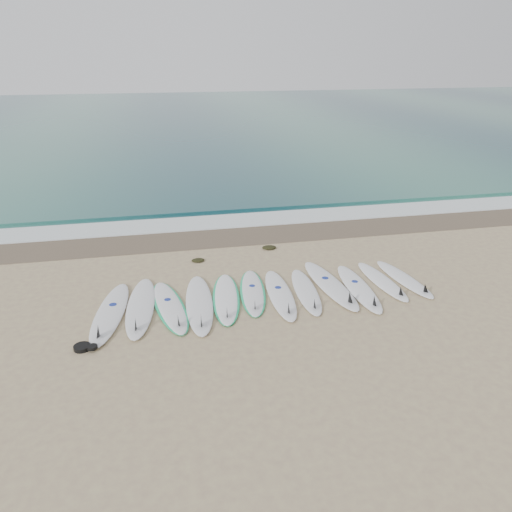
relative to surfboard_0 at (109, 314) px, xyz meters
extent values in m
plane|color=tan|center=(3.53, 0.27, -0.06)|extent=(120.00, 120.00, 0.00)
cube|color=#235C58|center=(3.53, 32.77, -0.05)|extent=(120.00, 55.00, 0.03)
cube|color=brown|center=(3.53, 4.37, -0.06)|extent=(120.00, 1.80, 0.01)
cube|color=silver|center=(3.53, 5.77, -0.04)|extent=(120.00, 1.40, 0.04)
cube|color=#235C58|center=(3.53, 7.27, -0.01)|extent=(120.00, 1.00, 0.10)
ellipsoid|color=silver|center=(0.01, 0.09, -0.01)|extent=(1.02, 2.92, 0.09)
cone|color=black|center=(-0.15, -0.95, 0.15)|extent=(0.29, 0.34, 0.31)
cylinder|color=navy|center=(0.05, 0.36, 0.03)|extent=(0.19, 0.19, 0.01)
ellipsoid|color=silver|center=(0.66, 0.24, -0.01)|extent=(0.84, 2.93, 0.09)
cone|color=black|center=(0.57, -0.81, 0.16)|extent=(0.27, 0.33, 0.31)
ellipsoid|color=white|center=(1.29, 0.12, -0.02)|extent=(0.91, 2.64, 0.08)
ellipsoid|color=#19BE75|center=(1.29, 0.12, -0.02)|extent=(1.00, 2.67, 0.06)
cone|color=black|center=(1.42, -0.82, 0.13)|extent=(0.26, 0.31, 0.28)
cylinder|color=navy|center=(1.25, 0.37, 0.02)|extent=(0.17, 0.17, 0.01)
ellipsoid|color=white|center=(1.94, 0.12, -0.01)|extent=(0.78, 2.93, 0.09)
cone|color=black|center=(1.88, -0.94, 0.16)|extent=(0.26, 0.32, 0.31)
ellipsoid|color=white|center=(2.57, 0.27, -0.02)|extent=(0.86, 2.61, 0.08)
ellipsoid|color=#19BE75|center=(2.57, 0.27, -0.03)|extent=(0.95, 2.64, 0.06)
cone|color=black|center=(2.45, -0.66, 0.13)|extent=(0.25, 0.30, 0.27)
ellipsoid|color=white|center=(3.23, 0.45, -0.02)|extent=(0.85, 2.48, 0.08)
ellipsoid|color=#19BE75|center=(3.23, 0.45, -0.03)|extent=(0.94, 2.51, 0.06)
cone|color=black|center=(3.10, -0.43, 0.12)|extent=(0.24, 0.29, 0.26)
cylinder|color=navy|center=(3.26, 0.68, 0.02)|extent=(0.16, 0.16, 0.01)
ellipsoid|color=white|center=(3.83, 0.19, -0.02)|extent=(0.72, 2.68, 0.09)
cone|color=black|center=(3.77, -0.78, 0.14)|extent=(0.24, 0.30, 0.28)
cylinder|color=navy|center=(3.85, 0.44, 0.03)|extent=(0.16, 0.16, 0.01)
ellipsoid|color=white|center=(4.47, 0.23, -0.02)|extent=(0.74, 2.51, 0.08)
cone|color=black|center=(4.38, -0.67, 0.12)|extent=(0.23, 0.28, 0.26)
ellipsoid|color=white|center=(5.14, 0.42, -0.01)|extent=(0.83, 2.92, 0.09)
cone|color=black|center=(5.22, -0.62, 0.15)|extent=(0.27, 0.33, 0.31)
cylinder|color=navy|center=(5.11, 0.70, 0.03)|extent=(0.18, 0.18, 0.01)
ellipsoid|color=white|center=(5.75, 0.12, -0.02)|extent=(0.67, 2.68, 0.09)
cone|color=black|center=(5.70, -0.85, 0.14)|extent=(0.24, 0.29, 0.28)
cylinder|color=navy|center=(5.76, 0.37, 0.03)|extent=(0.16, 0.16, 0.01)
ellipsoid|color=white|center=(6.46, 0.37, -0.02)|extent=(0.64, 2.39, 0.08)
cone|color=black|center=(6.52, -0.49, 0.12)|extent=(0.22, 0.26, 0.25)
ellipsoid|color=white|center=(7.05, 0.38, -0.02)|extent=(0.75, 2.39, 0.08)
cone|color=black|center=(7.15, -0.47, 0.11)|extent=(0.23, 0.27, 0.25)
ellipsoid|color=black|center=(2.17, 2.62, -0.03)|extent=(0.35, 0.27, 0.07)
ellipsoid|color=black|center=(4.27, 3.13, -0.02)|extent=(0.41, 0.32, 0.08)
cylinder|color=black|center=(-0.44, -1.20, -0.02)|extent=(0.32, 0.32, 0.08)
cylinder|color=black|center=(-0.24, -1.30, 0.02)|extent=(0.20, 0.20, 0.06)
camera|label=1|loc=(1.13, -9.85, 5.25)|focal=35.00mm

